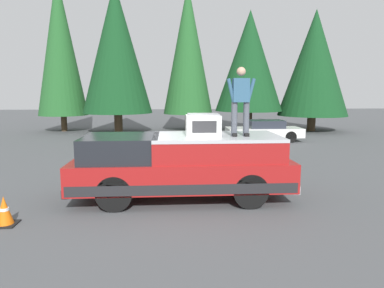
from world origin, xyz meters
The scene contains 11 objects.
ground_plane centered at (0.00, 0.00, 0.00)m, with size 90.00×90.00×0.00m, color #4C4F51.
pickup_truck centered at (0.11, -0.62, 0.87)m, with size 2.01×5.54×1.65m.
compressor_unit centered at (-0.04, -1.15, 1.93)m, with size 0.65×0.84×0.56m.
person_on_truck_bed centered at (-0.11, -2.07, 2.55)m, with size 0.29×0.72×1.69m.
parked_car_white centered at (10.41, -5.59, 0.58)m, with size 1.64×4.10×1.16m.
traffic_cone centered at (-1.49, 3.13, 0.29)m, with size 0.47×0.47×0.62m.
conifer_far_left centered at (15.13, -10.19, 4.60)m, with size 4.70×4.70×8.15m.
conifer_left centered at (15.18, -5.75, 4.72)m, with size 4.51×4.51×8.05m.
conifer_center_left centered at (16.26, -1.68, 5.59)m, with size 3.44×3.44×10.02m.
conifer_center_right centered at (14.90, 3.02, 5.45)m, with size 4.50×4.50×9.60m.
conifer_right centered at (16.09, 6.90, 5.77)m, with size 3.27×3.27×10.46m.
Camera 1 is at (-8.77, -0.29, 2.77)m, focal length 33.10 mm.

